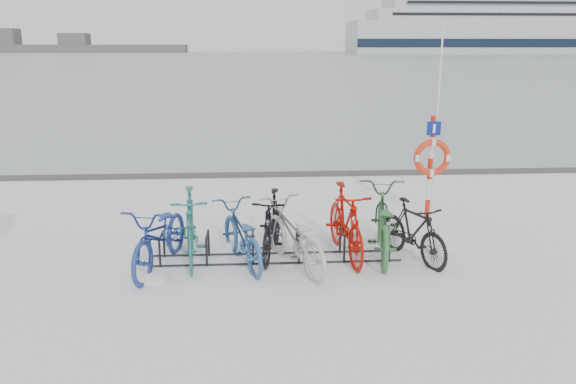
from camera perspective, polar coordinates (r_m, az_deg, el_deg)
name	(u,v)px	position (r m, az deg, el deg)	size (l,w,h in m)	color
ground	(275,259)	(9.11, -1.28, -6.83)	(900.00, 900.00, 0.00)	white
ice_sheet	(252,57)	(163.50, -3.65, 13.51)	(400.00, 298.00, 0.02)	#A0AFB5
quay_edge	(266,175)	(14.75, -2.26, 1.79)	(400.00, 0.25, 0.10)	#3F3F42
bike_rack	(275,249)	(9.05, -1.29, -5.77)	(4.00, 0.48, 0.46)	black
lifebuoy_station	(432,158)	(11.11, 14.41, 3.40)	(0.72, 0.22, 3.73)	red
cruise_ferry	(531,20)	(243.29, 23.46, 15.73)	(140.68, 26.53, 46.23)	silver
bike_0	(161,233)	(8.87, -12.82, -4.13)	(0.71, 2.05, 1.07)	navy
bike_1	(190,224)	(9.07, -9.88, -3.26)	(0.54, 1.93, 1.16)	#216D65
bike_2	(241,233)	(8.86, -4.80, -4.15)	(0.65, 1.87, 0.98)	#285693
bike_3	(272,223)	(9.15, -1.65, -3.17)	(0.51, 1.79, 1.08)	black
bike_4	(293,234)	(8.64, 0.55, -4.31)	(0.70, 2.02, 1.06)	#AEB2B5
bike_5	(346,221)	(9.11, 5.87, -2.90)	(0.56, 2.00, 1.20)	#A70F04
bike_6	(382,220)	(9.31, 9.56, -2.80)	(0.76, 2.20, 1.15)	#33693C
bike_7	(413,229)	(9.19, 12.62, -3.72)	(0.47, 1.65, 0.99)	black
snow_drifts	(278,257)	(9.22, -1.06, -6.57)	(5.07, 1.77, 0.18)	white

